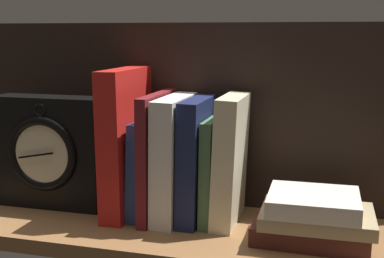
{
  "coord_description": "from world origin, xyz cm",
  "views": [
    {
      "loc": [
        26.4,
        -79.7,
        32.29
      ],
      "look_at": [
        3.19,
        3.47,
        15.95
      ],
      "focal_mm": 48.14,
      "sensor_mm": 36.0,
      "label": 1
    }
  ],
  "objects_px": {
    "book_blue_modern": "(145,167)",
    "framed_clock": "(49,152)",
    "book_green_romantic": "(213,170)",
    "book_red_requiem": "(126,142)",
    "book_cream_twain": "(230,160)",
    "book_navy_bierce": "(196,160)",
    "book_white_catcher": "(174,158)",
    "book_stack_side": "(313,218)",
    "book_maroon_dawkins": "(157,155)"
  },
  "relations": [
    {
      "from": "book_maroon_dawkins",
      "to": "book_green_romantic",
      "type": "distance_m",
      "value": 0.1
    },
    {
      "from": "book_white_catcher",
      "to": "book_stack_side",
      "type": "distance_m",
      "value": 0.26
    },
    {
      "from": "framed_clock",
      "to": "book_blue_modern",
      "type": "bearing_deg",
      "value": 3.24
    },
    {
      "from": "book_maroon_dawkins",
      "to": "book_green_romantic",
      "type": "height_order",
      "value": "book_maroon_dawkins"
    },
    {
      "from": "book_navy_bierce",
      "to": "book_stack_side",
      "type": "relative_size",
      "value": 1.14
    },
    {
      "from": "book_white_catcher",
      "to": "book_cream_twain",
      "type": "relative_size",
      "value": 0.98
    },
    {
      "from": "book_cream_twain",
      "to": "book_blue_modern",
      "type": "bearing_deg",
      "value": 180.0
    },
    {
      "from": "framed_clock",
      "to": "book_navy_bierce",
      "type": "bearing_deg",
      "value": 2.14
    },
    {
      "from": "book_red_requiem",
      "to": "book_green_romantic",
      "type": "xyz_separation_m",
      "value": [
        0.16,
        0.0,
        -0.04
      ]
    },
    {
      "from": "book_blue_modern",
      "to": "book_maroon_dawkins",
      "type": "distance_m",
      "value": 0.03
    },
    {
      "from": "book_red_requiem",
      "to": "book_blue_modern",
      "type": "xyz_separation_m",
      "value": [
        0.03,
        0.0,
        -0.04
      ]
    },
    {
      "from": "book_red_requiem",
      "to": "book_blue_modern",
      "type": "distance_m",
      "value": 0.06
    },
    {
      "from": "book_navy_bierce",
      "to": "book_white_catcher",
      "type": "bearing_deg",
      "value": 180.0
    },
    {
      "from": "book_white_catcher",
      "to": "book_cream_twain",
      "type": "height_order",
      "value": "book_cream_twain"
    },
    {
      "from": "book_blue_modern",
      "to": "framed_clock",
      "type": "height_order",
      "value": "framed_clock"
    },
    {
      "from": "book_white_catcher",
      "to": "framed_clock",
      "type": "height_order",
      "value": "book_white_catcher"
    },
    {
      "from": "book_white_catcher",
      "to": "book_green_romantic",
      "type": "distance_m",
      "value": 0.07
    },
    {
      "from": "book_red_requiem",
      "to": "book_blue_modern",
      "type": "bearing_deg",
      "value": 0.0
    },
    {
      "from": "book_blue_modern",
      "to": "book_navy_bierce",
      "type": "distance_m",
      "value": 0.1
    },
    {
      "from": "book_red_requiem",
      "to": "book_green_romantic",
      "type": "distance_m",
      "value": 0.16
    },
    {
      "from": "book_red_requiem",
      "to": "book_cream_twain",
      "type": "height_order",
      "value": "book_red_requiem"
    },
    {
      "from": "book_stack_side",
      "to": "book_maroon_dawkins",
      "type": "bearing_deg",
      "value": 169.77
    },
    {
      "from": "book_maroon_dawkins",
      "to": "book_white_catcher",
      "type": "xyz_separation_m",
      "value": [
        0.03,
        0.0,
        -0.0
      ]
    },
    {
      "from": "book_navy_bierce",
      "to": "book_green_romantic",
      "type": "relative_size",
      "value": 1.18
    },
    {
      "from": "book_cream_twain",
      "to": "book_stack_side",
      "type": "relative_size",
      "value": 1.18
    },
    {
      "from": "book_blue_modern",
      "to": "book_green_romantic",
      "type": "distance_m",
      "value": 0.12
    },
    {
      "from": "book_navy_bierce",
      "to": "book_stack_side",
      "type": "height_order",
      "value": "book_navy_bierce"
    },
    {
      "from": "book_red_requiem",
      "to": "book_stack_side",
      "type": "bearing_deg",
      "value": -8.46
    },
    {
      "from": "book_navy_bierce",
      "to": "book_green_romantic",
      "type": "height_order",
      "value": "book_navy_bierce"
    },
    {
      "from": "book_blue_modern",
      "to": "framed_clock",
      "type": "bearing_deg",
      "value": -176.76
    },
    {
      "from": "book_white_catcher",
      "to": "book_navy_bierce",
      "type": "bearing_deg",
      "value": 0.0
    },
    {
      "from": "book_white_catcher",
      "to": "book_stack_side",
      "type": "height_order",
      "value": "book_white_catcher"
    },
    {
      "from": "book_green_romantic",
      "to": "book_stack_side",
      "type": "bearing_deg",
      "value": -15.92
    },
    {
      "from": "book_white_catcher",
      "to": "framed_clock",
      "type": "xyz_separation_m",
      "value": [
        -0.24,
        -0.01,
        -0.0
      ]
    },
    {
      "from": "book_navy_bierce",
      "to": "framed_clock",
      "type": "relative_size",
      "value": 1.02
    },
    {
      "from": "book_red_requiem",
      "to": "book_maroon_dawkins",
      "type": "bearing_deg",
      "value": 0.0
    },
    {
      "from": "book_cream_twain",
      "to": "book_green_romantic",
      "type": "bearing_deg",
      "value": 180.0
    },
    {
      "from": "book_red_requiem",
      "to": "book_stack_side",
      "type": "distance_m",
      "value": 0.35
    },
    {
      "from": "book_white_catcher",
      "to": "book_maroon_dawkins",
      "type": "bearing_deg",
      "value": 180.0
    },
    {
      "from": "book_maroon_dawkins",
      "to": "book_stack_side",
      "type": "relative_size",
      "value": 1.18
    },
    {
      "from": "book_white_catcher",
      "to": "book_cream_twain",
      "type": "bearing_deg",
      "value": 0.0
    },
    {
      "from": "book_blue_modern",
      "to": "book_green_romantic",
      "type": "bearing_deg",
      "value": 0.0
    },
    {
      "from": "book_red_requiem",
      "to": "framed_clock",
      "type": "bearing_deg",
      "value": -176.01
    },
    {
      "from": "book_green_romantic",
      "to": "book_red_requiem",
      "type": "bearing_deg",
      "value": 180.0
    },
    {
      "from": "book_green_romantic",
      "to": "book_stack_side",
      "type": "relative_size",
      "value": 0.97
    },
    {
      "from": "book_navy_bierce",
      "to": "book_cream_twain",
      "type": "xyz_separation_m",
      "value": [
        0.06,
        0.0,
        0.0
      ]
    },
    {
      "from": "book_red_requiem",
      "to": "book_cream_twain",
      "type": "relative_size",
      "value": 1.19
    },
    {
      "from": "book_maroon_dawkins",
      "to": "book_navy_bierce",
      "type": "relative_size",
      "value": 1.03
    },
    {
      "from": "book_navy_bierce",
      "to": "book_green_romantic",
      "type": "bearing_deg",
      "value": 0.0
    },
    {
      "from": "book_maroon_dawkins",
      "to": "book_navy_bierce",
      "type": "xyz_separation_m",
      "value": [
        0.07,
        0.0,
        -0.0
      ]
    }
  ]
}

